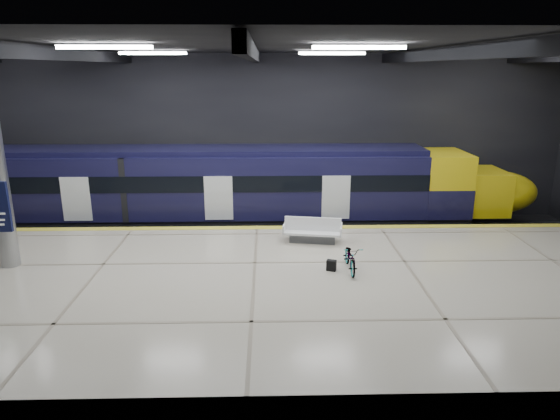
{
  "coord_description": "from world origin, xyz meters",
  "views": [
    {
      "loc": [
        0.45,
        -16.46,
        7.34
      ],
      "look_at": [
        0.9,
        1.5,
        2.2
      ],
      "focal_mm": 32.0,
      "sensor_mm": 36.0,
      "label": 1
    }
  ],
  "objects": [
    {
      "name": "platform",
      "position": [
        0.0,
        -2.5,
        0.55
      ],
      "size": [
        30.0,
        11.0,
        1.1
      ],
      "primitive_type": "cube",
      "color": "beige",
      "rests_on": "ground"
    },
    {
      "name": "rails",
      "position": [
        0.0,
        5.5,
        0.08
      ],
      "size": [
        30.0,
        1.52,
        0.16
      ],
      "color": "gray",
      "rests_on": "ground"
    },
    {
      "name": "train",
      "position": [
        -2.85,
        5.5,
        2.06
      ],
      "size": [
        29.4,
        2.84,
        3.79
      ],
      "color": "black",
      "rests_on": "ground"
    },
    {
      "name": "pannier_bag",
      "position": [
        2.46,
        -1.72,
        1.28
      ],
      "size": [
        0.34,
        0.27,
        0.35
      ],
      "primitive_type": "cube",
      "rotation": [
        0.0,
        0.0,
        -0.36
      ],
      "color": "black",
      "rests_on": "platform"
    },
    {
      "name": "bicycle",
      "position": [
        3.06,
        -1.72,
        1.54
      ],
      "size": [
        0.6,
        1.69,
        0.89
      ],
      "primitive_type": "imported",
      "rotation": [
        0.0,
        0.0,
        0.01
      ],
      "color": "#99999E",
      "rests_on": "platform"
    },
    {
      "name": "ground",
      "position": [
        0.0,
        0.0,
        0.0
      ],
      "size": [
        30.0,
        30.0,
        0.0
      ],
      "primitive_type": "plane",
      "color": "black",
      "rests_on": "ground"
    },
    {
      "name": "room_shell",
      "position": [
        -0.0,
        0.0,
        5.72
      ],
      "size": [
        30.1,
        16.1,
        8.05
      ],
      "color": "black",
      "rests_on": "ground"
    },
    {
      "name": "bench",
      "position": [
        2.09,
        1.03,
        1.43
      ],
      "size": [
        2.27,
        1.24,
        0.95
      ],
      "rotation": [
        0.0,
        0.0,
        -0.17
      ],
      "color": "#595B60",
      "rests_on": "platform"
    },
    {
      "name": "safety_strip",
      "position": [
        0.0,
        2.75,
        1.11
      ],
      "size": [
        30.0,
        0.4,
        0.01
      ],
      "primitive_type": "cube",
      "color": "yellow",
      "rests_on": "platform"
    }
  ]
}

